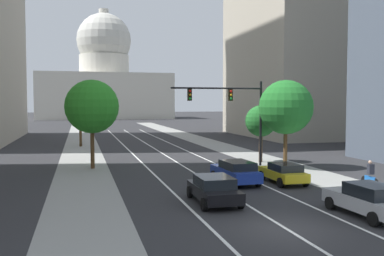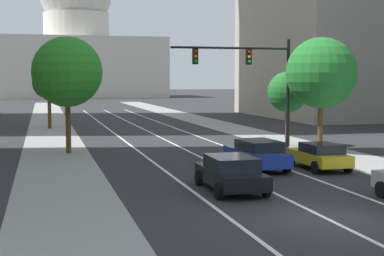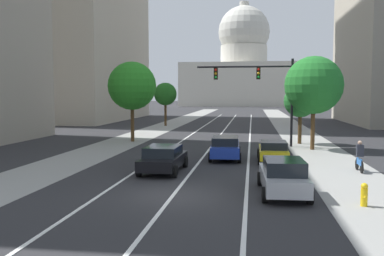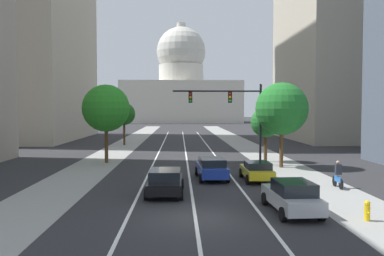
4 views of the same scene
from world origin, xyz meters
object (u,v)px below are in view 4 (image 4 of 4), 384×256
at_px(street_tree_mid_left, 106,108).
at_px(street_tree_near_right, 282,109).
at_px(car_silver, 292,196).
at_px(street_tree_near_left, 124,114).
at_px(street_tree_far_right, 266,123).
at_px(fire_hydrant, 367,210).
at_px(cyclist, 338,174).
at_px(car_black, 165,181).
at_px(traffic_signal_mast, 234,108).
at_px(car_yellow, 257,170).
at_px(car_blue, 211,168).
at_px(capitol_building, 181,87).

distance_m(street_tree_mid_left, street_tree_near_right, 15.67).
height_order(car_silver, street_tree_near_left, street_tree_near_left).
bearing_deg(street_tree_near_left, street_tree_far_right, -49.81).
bearing_deg(fire_hydrant, cyclist, 77.77).
distance_m(car_black, cyclist, 10.82).
bearing_deg(street_tree_near_right, cyclist, -82.02).
height_order(car_silver, traffic_signal_mast, traffic_signal_mast).
height_order(car_yellow, street_tree_near_left, street_tree_near_left).
bearing_deg(car_yellow, car_blue, 75.76).
bearing_deg(cyclist, street_tree_near_right, 7.92).
distance_m(car_yellow, cyclist, 5.32).
distance_m(street_tree_near_left, street_tree_far_right, 24.21).
relative_size(car_black, fire_hydrant, 5.09).
bearing_deg(street_tree_near_left, street_tree_near_right, -53.97).
distance_m(street_tree_mid_left, street_tree_far_right, 14.80).
bearing_deg(car_black, street_tree_near_right, -40.32).
height_order(traffic_signal_mast, street_tree_near_left, traffic_signal_mast).
distance_m(car_silver, street_tree_near_left, 39.67).
bearing_deg(car_black, traffic_signal_mast, -23.21).
bearing_deg(car_black, cyclist, -80.57).
relative_size(capitol_building, street_tree_near_left, 7.49).
height_order(capitol_building, traffic_signal_mast, capitol_building).
relative_size(street_tree_near_left, street_tree_near_right, 0.81).
distance_m(car_yellow, car_blue, 3.16).
xyz_separation_m(fire_hydrant, street_tree_far_right, (-0.21, 20.39, 3.20)).
relative_size(car_silver, traffic_signal_mast, 0.60).
bearing_deg(street_tree_near_left, car_black, -78.43).
relative_size(fire_hydrant, street_tree_mid_left, 0.13).
relative_size(traffic_signal_mast, street_tree_near_left, 1.35).
xyz_separation_m(traffic_signal_mast, fire_hydrant, (3.48, -18.36, -4.58)).
bearing_deg(street_tree_mid_left, fire_hydrant, -53.34).
relative_size(car_blue, fire_hydrant, 5.33).
distance_m(street_tree_near_left, street_tree_near_right, 27.51).
distance_m(car_silver, car_yellow, 8.73).
relative_size(car_black, street_tree_near_right, 0.65).
xyz_separation_m(car_black, car_silver, (6.15, -4.41, 0.04)).
relative_size(capitol_building, street_tree_near_right, 6.06).
relative_size(street_tree_near_right, street_tree_far_right, 1.41).
bearing_deg(car_silver, traffic_signal_mast, -0.62).
bearing_deg(car_yellow, capitol_building, 1.96).
height_order(car_blue, street_tree_far_right, street_tree_far_right).
height_order(capitol_building, street_tree_mid_left, capitol_building).
relative_size(car_blue, street_tree_near_left, 0.84).
relative_size(car_blue, traffic_signal_mast, 0.62).
bearing_deg(street_tree_far_right, car_silver, -98.21).
bearing_deg(street_tree_near_left, fire_hydrant, -67.85).
bearing_deg(car_silver, street_tree_near_right, -14.73).
relative_size(traffic_signal_mast, cyclist, 4.56).
height_order(car_silver, street_tree_near_right, street_tree_near_right).
xyz_separation_m(capitol_building, traffic_signal_mast, (4.06, -118.09, -8.02)).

